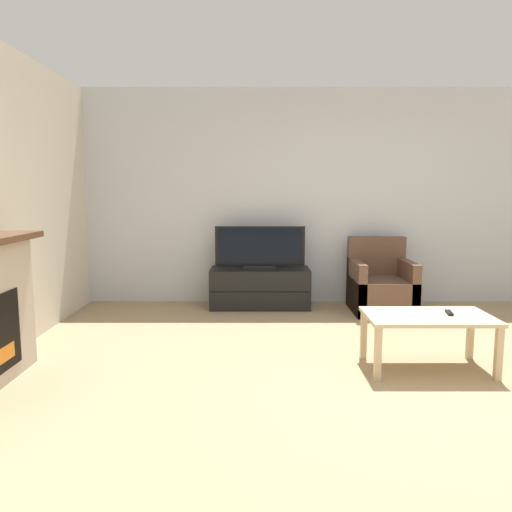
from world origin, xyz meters
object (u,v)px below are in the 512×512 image
Objects in this scene: tv_stand at (259,288)px; tv at (259,249)px; armchair at (380,287)px; remote at (448,313)px; coffee_table at (427,322)px.

tv is at bearing -90.00° from tv_stand.
tv is 1.52m from armchair.
remote is at bearing -54.59° from tv_stand.
tv_stand is 1.40× the size of armchair.
armchair is at bearing -7.78° from tv.
remote is (1.51, -2.13, -0.27)m from tv.
tv reaches higher than armchair.
tv_stand is 7.88× the size of remote.
tv is 1.10× the size of coffee_table.
armchair is 5.63× the size of remote.
remote is (0.18, 0.03, 0.07)m from coffee_table.
armchair is 0.87× the size of coffee_table.
armchair reaches higher than coffee_table.
remote is at bearing -87.90° from armchair.
tv reaches higher than tv_stand.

